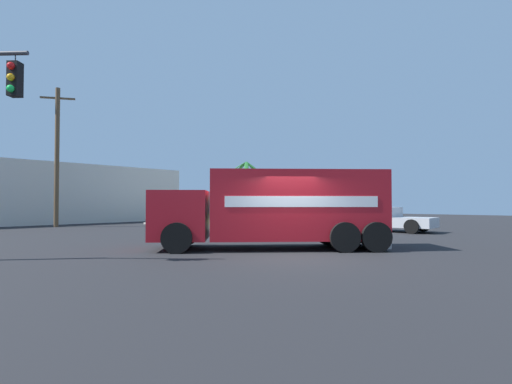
% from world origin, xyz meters
% --- Properties ---
extents(ground_plane, '(100.00, 100.00, 0.00)m').
position_xyz_m(ground_plane, '(0.00, 0.00, 0.00)').
color(ground_plane, black).
extents(sidewalk_corner_far, '(12.25, 12.25, 0.14)m').
position_xyz_m(sidewalk_corner_far, '(13.46, 13.46, 0.07)').
color(sidewalk_corner_far, '#9E998E').
rests_on(sidewalk_corner_far, ground).
extents(delivery_truck, '(7.47, 7.53, 2.75)m').
position_xyz_m(delivery_truck, '(1.29, 1.78, 1.45)').
color(delivery_truck, '#AD141E').
rests_on(delivery_truck, ground).
extents(pickup_silver, '(2.43, 5.28, 1.38)m').
position_xyz_m(pickup_silver, '(12.24, 2.47, 0.73)').
color(pickup_silver, '#B7BABF').
rests_on(pickup_silver, ground).
extents(vending_machine_red, '(1.11, 1.16, 1.85)m').
position_xyz_m(vending_machine_red, '(11.19, 12.68, 1.07)').
color(vending_machine_red, yellow).
rests_on(vending_machine_red, sidewalk_corner_far).
extents(vending_machine_blue, '(1.16, 1.17, 1.85)m').
position_xyz_m(vending_machine_blue, '(11.77, 11.62, 1.07)').
color(vending_machine_blue, black).
rests_on(vending_machine_blue, sidewalk_corner_far).
extents(palm_tree_far, '(2.58, 2.80, 5.03)m').
position_xyz_m(palm_tree_far, '(14.93, 15.89, 3.46)').
color(palm_tree_far, '#7A6647').
rests_on(palm_tree_far, sidewalk_corner_far).
extents(utility_pole, '(1.89, 1.34, 9.47)m').
position_xyz_m(utility_pole, '(1.40, 20.89, 4.88)').
color(utility_pole, brown).
rests_on(utility_pole, ground).
extents(building_backdrop, '(19.71, 6.00, 4.72)m').
position_xyz_m(building_backdrop, '(3.98, 26.66, 2.36)').
color(building_backdrop, beige).
rests_on(building_backdrop, ground).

